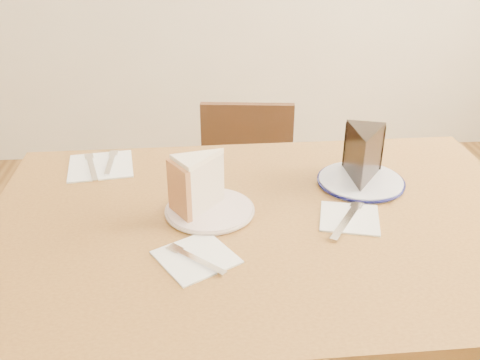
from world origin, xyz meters
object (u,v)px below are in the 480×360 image
table (265,257)px  plate_navy (361,181)px  chair_far (246,208)px  carrot_cake (203,183)px  chocolate_cake (363,158)px  plate_cream (210,210)px

table → plate_navy: 0.30m
chair_far → carrot_cake: (-0.15, -0.56, 0.40)m
plate_navy → chocolate_cake: chocolate_cake is taller
table → plate_cream: size_ratio=6.43×
plate_navy → table: bearing=-150.9°
chair_far → chocolate_cake: 0.65m
chocolate_cake → plate_cream: bearing=32.9°
chair_far → plate_cream: bearing=83.3°
chair_far → plate_navy: 0.62m
plate_navy → chair_far: bearing=116.1°
chocolate_cake → chair_far: bearing=-46.5°
plate_cream → plate_navy: (0.37, 0.10, 0.00)m
plate_cream → chocolate_cake: (0.37, 0.10, 0.06)m
chair_far → carrot_cake: bearing=81.9°
carrot_cake → chocolate_cake: size_ratio=0.87×
chair_far → chocolate_cake: (0.23, -0.47, 0.40)m
chair_far → chocolate_cake: bearing=123.1°
chair_far → plate_navy: plate_navy is taller
plate_cream → chocolate_cake: 0.39m
plate_navy → carrot_cake: 0.40m
carrot_cake → plate_cream: bearing=25.8°
table → carrot_cake: (-0.13, 0.05, 0.17)m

